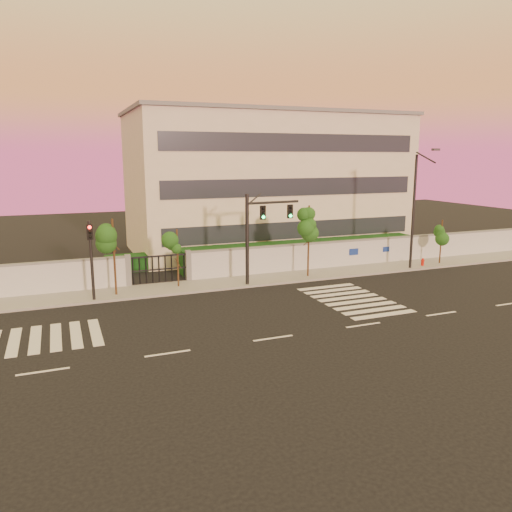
% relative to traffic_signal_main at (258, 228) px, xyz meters
% --- Properties ---
extents(ground, '(120.00, 120.00, 0.00)m').
position_rel_traffic_signal_main_xyz_m(ground, '(-3.07, -9.44, -3.83)').
color(ground, black).
rests_on(ground, ground).
extents(sidewalk, '(60.00, 3.00, 0.15)m').
position_rel_traffic_signal_main_xyz_m(sidewalk, '(-3.07, 1.06, -3.75)').
color(sidewalk, gray).
rests_on(sidewalk, ground).
extents(perimeter_wall, '(60.00, 0.36, 2.20)m').
position_rel_traffic_signal_main_xyz_m(perimeter_wall, '(-2.97, 2.56, -2.76)').
color(perimeter_wall, '#B5B8BD').
rests_on(perimeter_wall, ground).
extents(hedge_row, '(41.00, 4.25, 1.80)m').
position_rel_traffic_signal_main_xyz_m(hedge_row, '(-1.91, 5.30, -3.01)').
color(hedge_row, black).
rests_on(hedge_row, ground).
extents(institutional_building, '(24.40, 12.40, 12.25)m').
position_rel_traffic_signal_main_xyz_m(institutional_building, '(5.93, 12.55, 2.33)').
color(institutional_building, beige).
rests_on(institutional_building, ground).
extents(road_markings, '(57.00, 7.62, 0.02)m').
position_rel_traffic_signal_main_xyz_m(road_markings, '(-4.65, -5.68, -3.82)').
color(road_markings, silver).
rests_on(road_markings, ground).
extents(street_tree_c, '(1.60, 1.27, 4.78)m').
position_rel_traffic_signal_main_xyz_m(street_tree_c, '(-9.06, 0.66, -0.30)').
color(street_tree_c, '#382314').
rests_on(street_tree_c, ground).
extents(street_tree_d, '(1.37, 1.09, 3.87)m').
position_rel_traffic_signal_main_xyz_m(street_tree_d, '(-5.09, 1.18, -0.98)').
color(street_tree_d, '#382314').
rests_on(street_tree_d, ground).
extents(street_tree_e, '(1.56, 1.24, 5.12)m').
position_rel_traffic_signal_main_xyz_m(street_tree_e, '(4.03, 0.58, -0.06)').
color(street_tree_e, '#382314').
rests_on(street_tree_e, ground).
extents(street_tree_f, '(1.36, 1.09, 3.57)m').
position_rel_traffic_signal_main_xyz_m(street_tree_f, '(15.72, 0.57, -1.20)').
color(street_tree_f, '#382314').
rests_on(street_tree_f, ground).
extents(traffic_signal_main, '(3.83, 0.50, 6.06)m').
position_rel_traffic_signal_main_xyz_m(traffic_signal_main, '(0.00, 0.00, 0.00)').
color(traffic_signal_main, black).
rests_on(traffic_signal_main, ground).
extents(traffic_signal_secondary, '(0.37, 0.35, 4.81)m').
position_rel_traffic_signal_main_xyz_m(traffic_signal_secondary, '(-10.43, -0.03, -0.77)').
color(traffic_signal_secondary, black).
rests_on(traffic_signal_secondary, ground).
extents(streetlight_east, '(0.53, 2.15, 8.96)m').
position_rel_traffic_signal_main_xyz_m(streetlight_east, '(12.44, -0.14, 1.01)').
color(streetlight_east, black).
rests_on(streetlight_east, ground).
extents(fire_hydrant, '(0.29, 0.28, 0.74)m').
position_rel_traffic_signal_main_xyz_m(fire_hydrant, '(13.82, 0.30, -3.46)').
color(fire_hydrant, red).
rests_on(fire_hydrant, ground).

